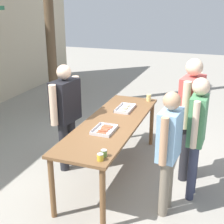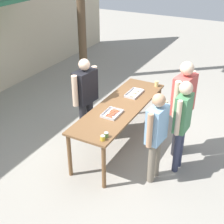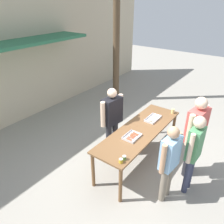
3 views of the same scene
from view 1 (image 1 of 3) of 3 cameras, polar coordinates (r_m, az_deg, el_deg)
The scene contains 11 objects.
ground_plane at distance 4.99m, azimuth 0.00°, elevation -11.08°, with size 24.00×24.00×0.00m, color gray.
serving_table at distance 4.64m, azimuth 0.00°, elevation -2.82°, with size 2.57×0.79×0.87m.
food_tray_sausages at distance 4.27m, azimuth -1.41°, elevation -3.33°, with size 0.39×0.28×0.04m.
food_tray_buns at distance 5.10m, azimuth 2.40°, elevation 0.66°, with size 0.46×0.25×0.06m.
condiment_jar_mustard at distance 3.52m, azimuth -2.16°, elevation -8.25°, with size 0.07×0.07×0.08m.
condiment_jar_ketchup at distance 3.60m, azimuth -1.50°, elevation -7.54°, with size 0.07×0.07×0.08m.
beer_cup at distance 5.55m, azimuth 6.74°, elevation 2.59°, with size 0.08×0.08×0.12m.
person_server_behind_table at distance 4.81m, azimuth -8.44°, elevation 0.46°, with size 0.69×0.32×1.68m.
person_customer_holding_hotdog at distance 3.80m, azimuth 10.38°, elevation -5.76°, with size 0.58×0.26×1.59m.
person_customer_with_cup at distance 4.59m, azimuth 14.16°, elevation 0.32°, with size 0.69×0.33×1.82m.
person_customer_waiting_in_line at distance 4.15m, azimuth 15.25°, elevation -2.84°, with size 0.52×0.22×1.68m.
Camera 1 is at (-4.02, -1.46, 2.58)m, focal length 50.00 mm.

